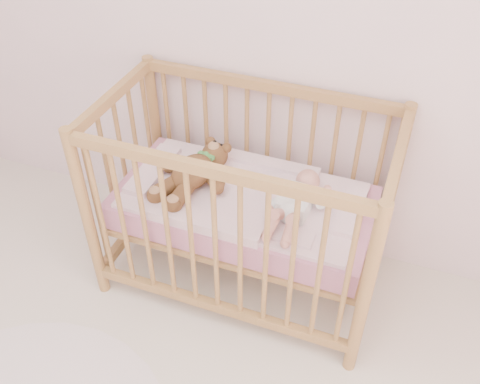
% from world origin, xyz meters
% --- Properties ---
extents(crib, '(1.36, 0.76, 1.00)m').
position_xyz_m(crib, '(0.14, 1.60, 0.50)').
color(crib, '#AE8049').
rests_on(crib, floor).
extents(mattress, '(1.22, 0.62, 0.13)m').
position_xyz_m(mattress, '(0.14, 1.60, 0.49)').
color(mattress, pink).
rests_on(mattress, crib).
extents(blanket, '(1.10, 0.58, 0.06)m').
position_xyz_m(blanket, '(0.14, 1.60, 0.56)').
color(blanket, '#EFA4B8').
rests_on(blanket, mattress).
extents(baby, '(0.28, 0.53, 0.12)m').
position_xyz_m(baby, '(0.40, 1.58, 0.64)').
color(baby, white).
rests_on(baby, blanket).
extents(teddy_bear, '(0.49, 0.60, 0.15)m').
position_xyz_m(teddy_bear, '(-0.11, 1.58, 0.65)').
color(teddy_bear, brown).
rests_on(teddy_bear, blanket).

